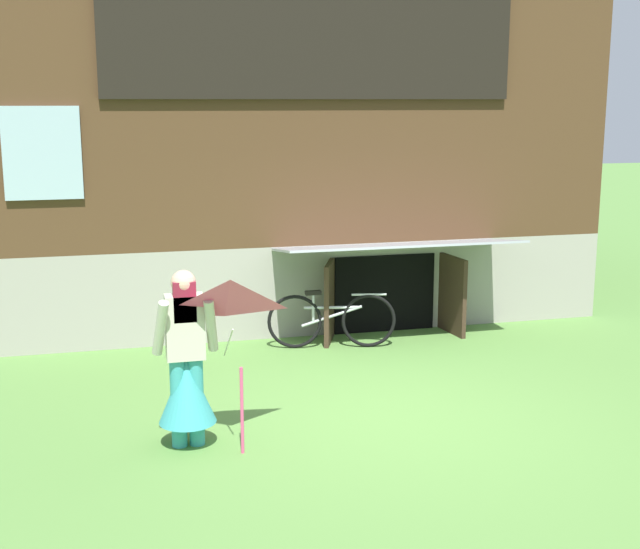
% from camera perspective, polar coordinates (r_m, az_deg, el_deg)
% --- Properties ---
extents(ground_plane, '(60.00, 60.00, 0.00)m').
position_cam_1_polar(ground_plane, '(8.68, 4.39, -9.30)').
color(ground_plane, '#56843D').
extents(log_house, '(8.38, 6.68, 5.40)m').
position_cam_1_polar(log_house, '(13.71, -3.28, 9.95)').
color(log_house, '#9E998E').
rests_on(log_house, ground_plane).
extents(person, '(0.61, 0.52, 1.63)m').
position_cam_1_polar(person, '(7.78, -8.93, -6.55)').
color(person, teal).
rests_on(person, ground_plane).
extents(kite, '(0.85, 0.93, 1.51)m').
position_cam_1_polar(kite, '(7.14, -5.95, -3.36)').
color(kite, '#E54C7F').
rests_on(kite, ground_plane).
extents(bicycle_silver, '(1.61, 0.36, 0.74)m').
position_cam_1_polar(bicycle_silver, '(10.78, 0.78, -3.06)').
color(bicycle_silver, black).
rests_on(bicycle_silver, ground_plane).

